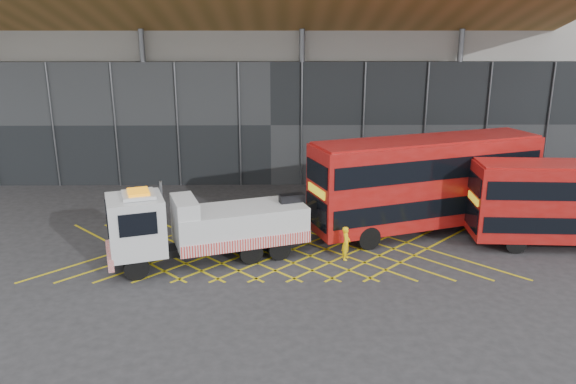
{
  "coord_description": "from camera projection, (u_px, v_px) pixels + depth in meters",
  "views": [
    {
      "loc": [
        2.67,
        -24.72,
        10.21
      ],
      "look_at": [
        3.0,
        1.5,
        2.4
      ],
      "focal_mm": 35.0,
      "sensor_mm": 36.0,
      "label": 1
    }
  ],
  "objects": [
    {
      "name": "road_markings",
      "position": [
        276.0,
        249.0,
        26.59
      ],
      "size": [
        21.56,
        7.16,
        0.01
      ],
      "color": "gold",
      "rests_on": "ground_plane"
    },
    {
      "name": "construction_building",
      "position": [
        271.0,
        42.0,
        41.66
      ],
      "size": [
        55.0,
        23.97,
        18.0
      ],
      "color": "#969590",
      "rests_on": "ground_plane"
    },
    {
      "name": "bus_towed",
      "position": [
        426.0,
        181.0,
        28.24
      ],
      "size": [
        12.15,
        6.51,
        4.86
      ],
      "rotation": [
        0.0,
        0.0,
        0.33
      ],
      "color": "#9E0F0C",
      "rests_on": "ground_plane"
    },
    {
      "name": "recovery_truck",
      "position": [
        202.0,
        226.0,
        24.88
      ],
      "size": [
        10.25,
        5.14,
        3.62
      ],
      "rotation": [
        0.0,
        0.0,
        0.33
      ],
      "color": "black",
      "rests_on": "ground_plane"
    },
    {
      "name": "ground_plane",
      "position": [
        225.0,
        250.0,
        26.57
      ],
      "size": [
        120.0,
        120.0,
        0.0
      ],
      "primitive_type": "plane",
      "color": "#2A2A2C"
    },
    {
      "name": "worker",
      "position": [
        346.0,
        243.0,
        25.29
      ],
      "size": [
        0.51,
        0.64,
        1.56
      ],
      "primitive_type": "imported",
      "rotation": [
        0.0,
        0.0,
        1.31
      ],
      "color": "yellow",
      "rests_on": "ground_plane"
    }
  ]
}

